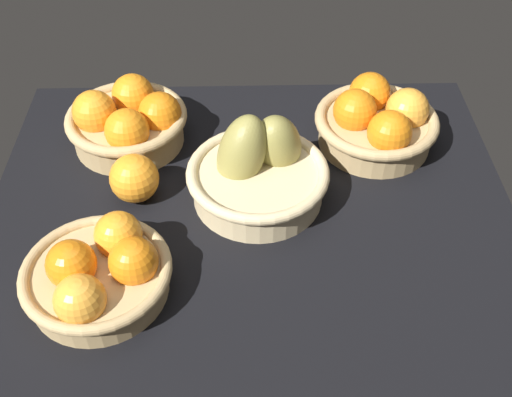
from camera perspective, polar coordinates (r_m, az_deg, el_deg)
name	(u,v)px	position (r cm, az deg, el deg)	size (l,w,h in cm)	color
market_tray	(251,220)	(100.62, -0.42, -1.98)	(84.00, 72.00, 3.00)	black
basket_far_right	(377,122)	(112.09, 10.95, 6.86)	(21.58, 21.58, 10.88)	tan
basket_far_left	(128,121)	(112.31, -11.54, 6.92)	(21.17, 21.17, 11.11)	tan
basket_center_pears	(258,171)	(99.87, 0.20, 2.47)	(22.70, 22.70, 15.23)	#D3BC8C
basket_near_left	(99,273)	(89.13, -14.07, -6.58)	(20.92, 20.92, 9.54)	tan
loose_orange_front_gap	(134,178)	(101.53, -11.00, 1.81)	(7.92, 7.92, 7.92)	orange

